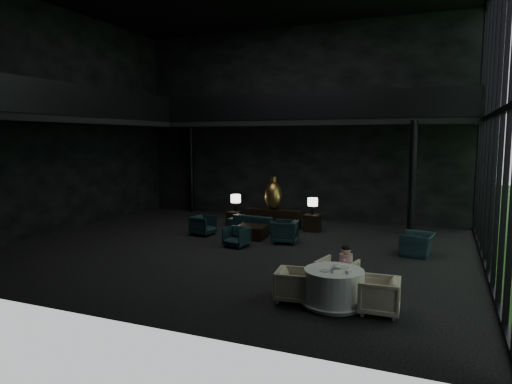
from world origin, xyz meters
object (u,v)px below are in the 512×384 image
at_px(lounge_armchair_east, 285,230).
at_px(dining_chair_north, 337,273).
at_px(lounge_armchair_south, 237,237).
at_px(side_table_right, 312,223).
at_px(table_lamp_right, 313,203).
at_px(table_lamp_left, 236,199).
at_px(window_armchair, 418,242).
at_px(bronze_urn, 273,195).
at_px(child, 346,259).
at_px(dining_table, 334,290).
at_px(coffee_table, 251,232).
at_px(side_table_left, 234,218).
at_px(dining_chair_west, 294,284).
at_px(lounge_armchair_west, 203,225).
at_px(console, 273,218).
at_px(sofa, 256,220).
at_px(dining_chair_east, 379,294).

height_order(lounge_armchair_east, dining_chair_north, lounge_armchair_east).
xyz_separation_m(lounge_armchair_east, lounge_armchair_south, (-1.22, -1.09, -0.12)).
relative_size(side_table_right, table_lamp_right, 0.99).
bearing_deg(table_lamp_left, window_armchair, -19.29).
bearing_deg(lounge_armchair_south, bronze_urn, 100.79).
bearing_deg(child, dining_table, 86.61).
bearing_deg(lounge_armchair_east, coffee_table, -107.93).
height_order(side_table_left, lounge_armchair_south, lounge_armchair_south).
distance_m(bronze_urn, dining_chair_west, 8.09).
bearing_deg(lounge_armchair_south, dining_chair_north, -27.61).
xyz_separation_m(lounge_armchair_east, coffee_table, (-1.28, 0.23, -0.21)).
bearing_deg(table_lamp_right, window_armchair, -30.81).
bearing_deg(bronze_urn, side_table_right, -6.71).
relative_size(dining_chair_west, child, 1.15).
relative_size(bronze_urn, lounge_armchair_west, 1.73).
relative_size(side_table_left, lounge_armchair_west, 0.71).
height_order(bronze_urn, side_table_right, bronze_urn).
height_order(table_lamp_left, child, table_lamp_left).
height_order(side_table_right, lounge_armchair_west, lounge_armchair_west).
height_order(console, dining_table, dining_table).
xyz_separation_m(lounge_armchair_west, lounge_armchair_east, (3.05, -0.06, 0.06)).
xyz_separation_m(side_table_right, dining_table, (2.44, -7.14, 0.02)).
relative_size(side_table_right, window_armchair, 0.65).
relative_size(sofa, lounge_armchair_south, 3.28).
relative_size(console, window_armchair, 2.30).
height_order(lounge_armchair_south, dining_chair_west, dining_chair_west).
xyz_separation_m(bronze_urn, table_lamp_right, (1.60, -0.17, -0.17)).
relative_size(sofa, child, 3.28).
distance_m(table_lamp_left, dining_chair_north, 8.49).
relative_size(coffee_table, dining_chair_east, 1.24).
bearing_deg(dining_table, lounge_armchair_east, 119.12).
bearing_deg(dining_chair_north, lounge_armchair_east, -44.63).
bearing_deg(coffee_table, dining_chair_east, -46.72).
bearing_deg(console, lounge_armchair_east, -61.23).
relative_size(table_lamp_left, dining_chair_west, 0.93).
height_order(side_table_left, window_armchair, window_armchair).
relative_size(lounge_armchair_east, coffee_table, 0.89).
relative_size(console, coffee_table, 2.23).
bearing_deg(coffee_table, dining_chair_west, -58.47).
bearing_deg(console, bronze_urn, 90.00).
distance_m(table_lamp_left, window_armchair, 7.42).
distance_m(dining_chair_north, child, 0.39).
relative_size(lounge_armchair_east, dining_chair_west, 1.21).
relative_size(table_lamp_left, lounge_armchair_west, 0.90).
bearing_deg(lounge_armchair_east, side_table_right, 164.47).
relative_size(side_table_right, dining_chair_west, 0.86).
bearing_deg(dining_chair_north, lounge_armchair_west, -23.39).
bearing_deg(bronze_urn, lounge_armchair_east, -61.72).
height_order(console, coffee_table, console).
height_order(console, side_table_right, console).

